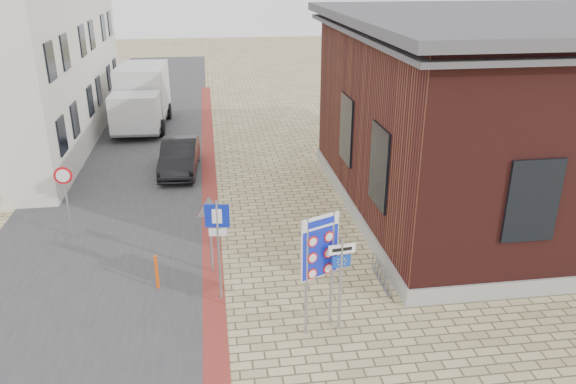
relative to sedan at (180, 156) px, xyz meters
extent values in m
plane|color=tan|center=(3.20, -12.24, -0.69)|extent=(120.00, 120.00, 0.00)
cube|color=#38383A|center=(-2.30, 2.76, -0.68)|extent=(7.00, 60.00, 0.02)
cube|color=maroon|center=(1.20, -2.24, -0.67)|extent=(0.60, 40.00, 0.02)
cube|color=gray|center=(12.20, -5.24, -0.44)|extent=(12.15, 12.15, 0.50)
cube|color=#411715|center=(12.20, -5.24, 2.81)|extent=(12.00, 12.00, 6.00)
cube|color=#48474C|center=(12.20, -5.24, 5.96)|extent=(13.00, 13.00, 0.30)
cube|color=#48474C|center=(12.20, -5.24, 5.56)|extent=(12.70, 12.70, 0.15)
cube|color=black|center=(6.18, -8.24, 2.11)|extent=(0.12, 1.60, 2.40)
cube|color=black|center=(6.18, -4.24, 2.11)|extent=(0.12, 1.60, 2.40)
cube|color=black|center=(9.20, -11.26, 2.11)|extent=(1.40, 0.12, 2.20)
cube|color=black|center=(-4.28, -1.44, 1.51)|extent=(0.10, 1.10, 1.40)
cube|color=black|center=(-4.28, 0.96, 1.51)|extent=(0.10, 1.10, 1.40)
cube|color=black|center=(-4.28, -1.44, 4.31)|extent=(0.10, 1.10, 1.40)
cube|color=black|center=(-4.28, 0.96, 4.31)|extent=(0.10, 1.10, 1.40)
cube|color=silver|center=(-7.80, 5.76, 3.71)|extent=(7.00, 6.00, 8.80)
cube|color=black|center=(-4.28, 4.56, 1.51)|extent=(0.10, 1.10, 1.40)
cube|color=black|center=(-4.28, 6.96, 1.51)|extent=(0.10, 1.10, 1.40)
cube|color=black|center=(-4.28, 4.56, 4.31)|extent=(0.10, 1.10, 1.40)
cube|color=black|center=(-4.28, 6.96, 4.31)|extent=(0.10, 1.10, 1.40)
cube|color=silver|center=(-7.80, 11.76, 3.31)|extent=(7.00, 6.00, 8.00)
cube|color=black|center=(-4.28, 10.56, 1.51)|extent=(0.10, 1.10, 1.40)
cube|color=black|center=(-4.28, 12.96, 1.51)|extent=(0.10, 1.10, 1.40)
cube|color=black|center=(-4.28, 10.56, 4.31)|extent=(0.10, 1.10, 1.40)
cube|color=black|center=(-4.28, 12.96, 4.31)|extent=(0.10, 1.10, 1.40)
torus|color=slate|center=(5.85, -10.64, -0.41)|extent=(0.04, 0.60, 0.60)
torus|color=slate|center=(5.85, -10.34, -0.41)|extent=(0.04, 0.60, 0.60)
torus|color=slate|center=(5.85, -10.04, -0.41)|extent=(0.04, 0.60, 0.60)
torus|color=slate|center=(5.85, -9.74, -0.41)|extent=(0.04, 0.60, 0.60)
torus|color=slate|center=(5.85, -9.44, -0.41)|extent=(0.04, 0.60, 0.60)
cube|color=slate|center=(5.85, -10.04, -0.67)|extent=(0.08, 1.60, 0.04)
imported|color=black|center=(0.00, 0.00, 0.00)|extent=(1.69, 4.26, 1.38)
cube|color=slate|center=(-2.22, 7.35, -0.18)|extent=(2.60, 6.16, 0.28)
cube|color=silver|center=(-2.31, 5.22, 0.71)|extent=(2.43, 2.00, 1.80)
cube|color=black|center=(-2.34, 4.38, 1.05)|extent=(2.14, 0.17, 0.90)
cube|color=silver|center=(-2.18, 8.36, 1.28)|extent=(2.63, 4.14, 2.47)
cylinder|color=black|center=(-3.47, 5.60, -0.24)|extent=(0.32, 0.91, 0.90)
cylinder|color=black|center=(-1.12, 5.51, -0.24)|extent=(0.32, 0.91, 0.90)
cylinder|color=black|center=(-3.33, 9.20, -0.24)|extent=(0.32, 0.91, 0.90)
cylinder|color=black|center=(-0.97, 9.10, -0.24)|extent=(0.32, 0.91, 0.90)
cylinder|color=gray|center=(3.37, -12.01, 0.82)|extent=(0.07, 0.07, 3.02)
cylinder|color=gray|center=(4.03, -11.71, 0.82)|extent=(0.07, 0.07, 3.02)
cube|color=white|center=(3.70, -11.86, 1.55)|extent=(0.96, 0.47, 1.55)
cube|color=#0F1EB9|center=(3.70, -11.86, 1.55)|extent=(0.92, 0.46, 1.51)
cube|color=white|center=(3.70, -11.86, 2.18)|extent=(0.92, 0.47, 0.29)
cylinder|color=gray|center=(4.20, -11.94, 0.54)|extent=(0.07, 0.07, 2.45)
cube|color=white|center=(4.20, -11.94, 1.50)|extent=(0.66, 0.12, 0.23)
cube|color=#0F38B7|center=(4.20, -11.94, 1.18)|extent=(0.45, 0.09, 0.30)
cylinder|color=gray|center=(1.40, -10.24, 0.73)|extent=(0.07, 0.07, 2.84)
cube|color=#0D20A2|center=(1.40, -10.24, 1.75)|extent=(0.62, 0.13, 0.62)
cube|color=white|center=(1.40, -10.24, 1.30)|extent=(0.45, 0.11, 0.20)
cylinder|color=gray|center=(1.20, -8.74, 0.45)|extent=(0.07, 0.07, 2.27)
cylinder|color=gray|center=(-3.30, -5.78, 0.51)|extent=(0.07, 0.07, 2.40)
cylinder|color=#B90D15|center=(-3.30, -5.78, 1.44)|extent=(0.57, 0.07, 0.57)
cylinder|color=#ED4F0C|center=(-0.30, -9.44, -0.19)|extent=(0.12, 0.12, 1.01)
camera|label=1|loc=(1.34, -23.10, 7.56)|focal=35.00mm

